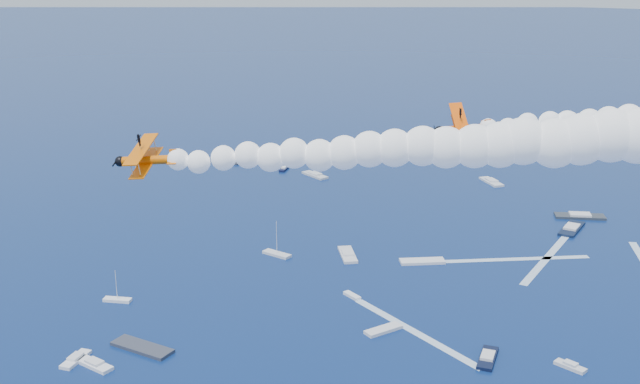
% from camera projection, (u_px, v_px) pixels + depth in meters
% --- Properties ---
extents(biplane_lead, '(10.16, 11.42, 7.97)m').
position_uv_depth(biplane_lead, '(464.00, 129.00, 102.46)').
color(biplane_lead, '#FF5405').
extents(biplane_trail, '(9.17, 10.44, 6.68)m').
position_uv_depth(biplane_trail, '(148.00, 160.00, 85.71)').
color(biplane_trail, '#F06605').
extents(smoke_trail_trail, '(73.50, 44.32, 12.33)m').
position_uv_depth(smoke_trail_trail, '(487.00, 144.00, 81.15)').
color(smoke_trail_trail, white).
extents(spectator_boats, '(237.02, 186.87, 0.70)m').
position_uv_depth(spectator_boats, '(493.00, 265.00, 201.71)').
color(spectator_boats, white).
rests_on(spectator_boats, ground).
extents(boat_wakes, '(66.32, 84.72, 0.04)m').
position_uv_depth(boat_wakes, '(536.00, 277.00, 194.97)').
color(boat_wakes, white).
rests_on(boat_wakes, ground).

